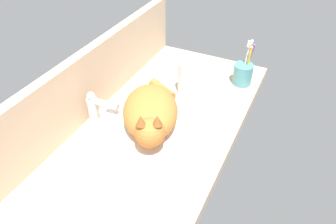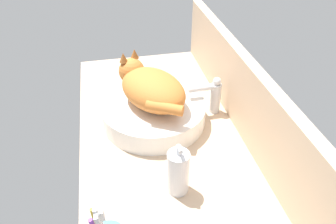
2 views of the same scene
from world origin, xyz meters
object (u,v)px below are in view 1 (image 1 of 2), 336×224
Objects in this scene: faucet at (96,108)px; soap_dispenser at (185,78)px; sink_basin at (151,132)px; cat at (151,113)px; toothbrush_cup at (243,73)px.

soap_dispenser is at bearing -31.56° from faucet.
sink_basin is 1.14× the size of cat.
toothbrush_cup is at bearing -19.29° from cat.
toothbrush_cup is at bearing -38.46° from faucet.
sink_basin is at bearing 30.72° from cat.
cat is at bearing -90.15° from faucet.
cat is 51.46cm from toothbrush_cup.
sink_basin is at bearing -177.85° from soap_dispenser.
soap_dispenser is (31.63, -19.43, -0.77)cm from faucet.
faucet reaches higher than sink_basin.
toothbrush_cup is (47.93, -38.07, -2.48)cm from faucet.
cat is 32.35cm from soap_dispenser.
toothbrush_cup is at bearing -48.84° from soap_dispenser.
cat is at bearing -149.28° from sink_basin.
cat reaches higher than faucet.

